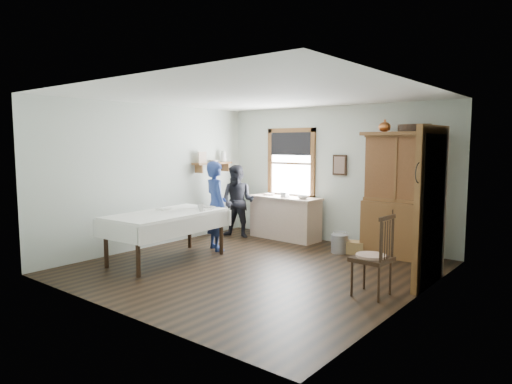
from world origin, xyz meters
The scene contains 20 objects.
room centered at (0.00, 0.00, 1.35)m, with size 5.01×5.01×2.70m.
window centered at (-1.00, 2.47, 1.63)m, with size 1.18×0.07×1.48m.
doorway centered at (2.46, 0.85, 1.16)m, with size 0.09×1.14×2.22m.
wall_shelf centered at (-2.37, 1.54, 1.57)m, with size 0.24×1.00×0.44m.
framed_picture centered at (0.15, 2.46, 1.55)m, with size 0.30×0.04×0.40m, color black.
rug_beater centered at (2.45, 0.30, 1.72)m, with size 0.27×0.27×0.01m, color black.
work_counter centered at (-0.92, 2.14, 0.44)m, with size 1.53×0.58×0.88m, color tan.
china_hutch centered at (1.50, 2.13, 1.09)m, with size 1.27×0.60×2.17m, color brown.
dining_table centered at (-1.44, -0.57, 0.41)m, with size 1.08×2.06×0.82m, color white.
spindle_chair centered at (2.01, -0.08, 0.54)m, with size 0.50×0.50×1.08m, color black.
pail centered at (0.56, 1.75, 0.16)m, with size 0.31×0.31×0.33m, color #A3A6AB.
wicker_basket centered at (0.78, 1.87, 0.11)m, with size 0.37×0.26×0.22m, color #A67E4B.
woman_blue centered at (-1.34, 0.53, 0.76)m, with size 0.56×0.37×1.53m, color navy.
figure_dark centered at (-1.77, 1.63, 0.70)m, with size 0.69×0.53×1.41m, color black.
table_cup_a centered at (-1.26, 0.07, 0.87)m, with size 0.12×0.12×0.10m, color silver.
table_cup_b centered at (-1.06, -0.12, 0.87)m, with size 0.10×0.10×0.09m, color silver.
table_bowl centered at (-1.14, 0.14, 0.85)m, with size 0.22×0.22×0.06m, color silver.
counter_book centered at (-1.46, 2.15, 0.89)m, with size 0.18×0.24×0.02m, color #795F51.
counter_bowl centered at (-0.42, 2.04, 0.91)m, with size 0.21×0.21×0.07m, color silver.
shelf_bowl centered at (-2.37, 1.55, 1.60)m, with size 0.22×0.22×0.05m, color silver.
Camera 1 is at (4.45, -5.51, 1.98)m, focal length 32.00 mm.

